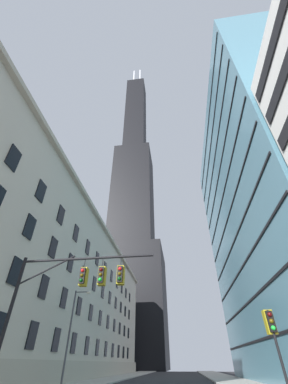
# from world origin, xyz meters

# --- Properties ---
(station_building) EXTENTS (13.14, 74.19, 23.99)m
(station_building) POSITION_xyz_m (-17.23, 31.09, 11.97)
(station_building) COLOR beige
(station_building) RESTS_ON ground
(dark_skyscraper) EXTENTS (28.84, 28.84, 207.16)m
(dark_skyscraper) POSITION_xyz_m (-17.52, 91.78, 60.79)
(dark_skyscraper) COLOR black
(dark_skyscraper) RESTS_ON ground
(glass_office_midrise) EXTENTS (17.13, 38.55, 43.22)m
(glass_office_midrise) POSITION_xyz_m (19.51, 23.49, 21.61)
(glass_office_midrise) COLOR teal
(glass_office_midrise) RESTS_ON ground
(traffic_signal_mast) EXTENTS (8.31, 0.63, 7.19)m
(traffic_signal_mast) POSITION_xyz_m (-3.32, 3.11, 5.42)
(traffic_signal_mast) COLOR black
(traffic_signal_mast) RESTS_ON sidewalk_left
(traffic_light_near_right) EXTENTS (0.40, 0.63, 3.89)m
(traffic_light_near_right) POSITION_xyz_m (6.81, 3.20, 3.28)
(traffic_light_near_right) COLOR black
(traffic_light_near_right) RESTS_ON sidewalk_right
(street_lamppost) EXTENTS (1.85, 0.32, 8.18)m
(street_lamppost) POSITION_xyz_m (-8.28, 15.49, 4.93)
(street_lamppost) COLOR #47474C
(street_lamppost) RESTS_ON sidewalk_left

